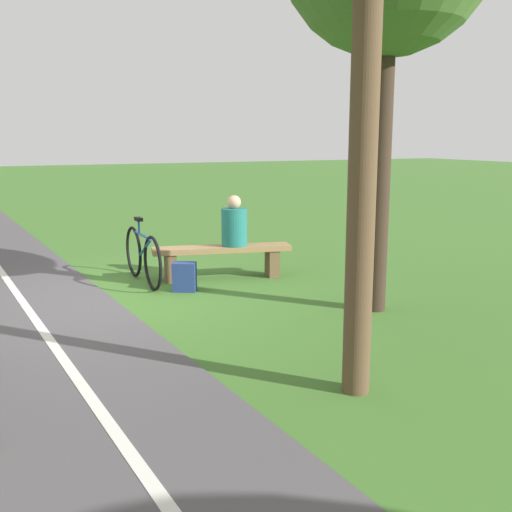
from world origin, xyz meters
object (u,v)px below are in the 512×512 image
bench (222,256)px  person_seated (234,225)px  bicycle (143,256)px  backpack (185,277)px

bench → person_seated: (-0.18, 0.04, 0.46)m
person_seated → bicycle: person_seated is taller
person_seated → backpack: bearing=38.1°
bench → bicycle: bicycle is taller
person_seated → backpack: size_ratio=1.89×
bench → person_seated: 0.49m
bench → backpack: bench is taller
bench → backpack: bearing=45.5°
person_seated → bicycle: (1.32, -0.27, -0.40)m
bench → bicycle: (1.14, -0.22, 0.05)m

